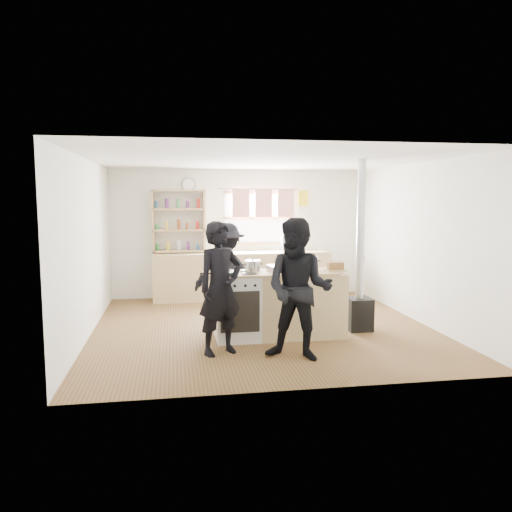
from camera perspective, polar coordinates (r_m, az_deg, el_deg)
name	(u,v)px	position (r m, az deg, el deg)	size (l,w,h in m)	color
ground	(262,327)	(7.62, 0.72, -8.17)	(5.00, 5.00, 0.01)	brown
back_counter	(242,275)	(9.68, -1.58, -2.23)	(3.40, 0.55, 0.90)	tan
shelving_unit	(179,221)	(9.61, -8.83, 4.00)	(1.00, 0.28, 1.20)	tan
thermos	(284,244)	(9.75, 3.22, 1.37)	(0.10, 0.10, 0.30)	silver
cooking_island	(279,304)	(7.02, 2.68, -5.53)	(1.97, 0.64, 0.93)	silver
skillet_greens	(225,273)	(6.61, -3.51, -1.95)	(0.34, 0.34, 0.05)	black
roast_tray	(281,268)	(6.99, 2.87, -1.36)	(0.38, 0.32, 0.08)	silver
stockpot_stove	(253,266)	(6.95, -0.38, -1.11)	(0.21, 0.21, 0.18)	#B3B3B5
stockpot_counter	(307,263)	(7.03, 5.88, -0.84)	(0.31, 0.31, 0.23)	silver
bread_board	(335,267)	(7.07, 9.05, -1.28)	(0.29, 0.21, 0.12)	tan
flue_heater	(359,286)	(7.50, 11.73, -3.41)	(0.35, 0.35, 2.50)	black
person_near_left	(220,288)	(6.21, -4.11, -3.70)	(0.61, 0.40, 1.66)	black
person_near_right	(299,290)	(6.00, 4.91, -3.84)	(0.83, 0.65, 1.71)	black
person_far	(226,274)	(7.66, -3.45, -2.07)	(1.02, 0.58, 1.57)	black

